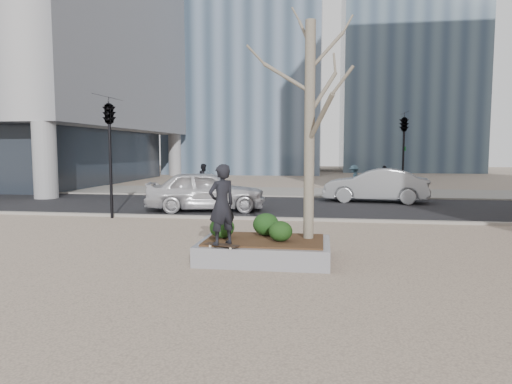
# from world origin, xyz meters

# --- Properties ---
(ground) EXTENTS (120.00, 120.00, 0.00)m
(ground) POSITION_xyz_m (0.00, 0.00, 0.00)
(ground) COLOR tan
(ground) RESTS_ON ground
(street) EXTENTS (60.00, 8.00, 0.02)m
(street) POSITION_xyz_m (0.00, 10.00, 0.01)
(street) COLOR black
(street) RESTS_ON ground
(far_sidewalk) EXTENTS (60.00, 6.00, 0.02)m
(far_sidewalk) POSITION_xyz_m (0.00, 17.00, 0.01)
(far_sidewalk) COLOR gray
(far_sidewalk) RESTS_ON ground
(planter) EXTENTS (3.00, 2.00, 0.45)m
(planter) POSITION_xyz_m (1.00, 0.00, 0.23)
(planter) COLOR gray
(planter) RESTS_ON ground
(planter_mulch) EXTENTS (2.70, 1.70, 0.04)m
(planter_mulch) POSITION_xyz_m (1.00, 0.00, 0.47)
(planter_mulch) COLOR #382314
(planter_mulch) RESTS_ON planter
(sycamore_tree) EXTENTS (2.80, 2.80, 6.60)m
(sycamore_tree) POSITION_xyz_m (2.00, 0.30, 3.79)
(sycamore_tree) COLOR gray
(sycamore_tree) RESTS_ON planter_mulch
(shrub_left) EXTENTS (0.59, 0.59, 0.50)m
(shrub_left) POSITION_xyz_m (-0.01, -0.01, 0.74)
(shrub_left) COLOR #183310
(shrub_left) RESTS_ON planter_mulch
(shrub_middle) EXTENTS (0.64, 0.64, 0.54)m
(shrub_middle) POSITION_xyz_m (0.97, 0.47, 0.76)
(shrub_middle) COLOR #123914
(shrub_middle) RESTS_ON planter_mulch
(shrub_right) EXTENTS (0.54, 0.54, 0.46)m
(shrub_right) POSITION_xyz_m (1.39, -0.19, 0.72)
(shrub_right) COLOR black
(shrub_right) RESTS_ON planter_mulch
(skateboard) EXTENTS (0.80, 0.45, 0.08)m
(skateboard) POSITION_xyz_m (0.18, -0.88, 0.49)
(skateboard) COLOR black
(skateboard) RESTS_ON planter
(skateboarder) EXTENTS (0.74, 0.74, 1.74)m
(skateboarder) POSITION_xyz_m (0.18, -0.88, 1.39)
(skateboarder) COLOR black
(skateboarder) RESTS_ON skateboard
(police_car) EXTENTS (5.20, 2.89, 1.67)m
(police_car) POSITION_xyz_m (-2.48, 7.97, 0.86)
(police_car) COLOR silver
(police_car) RESTS_ON street
(car_silver) EXTENTS (5.11, 2.32, 1.63)m
(car_silver) POSITION_xyz_m (4.84, 12.24, 0.83)
(car_silver) COLOR gray
(car_silver) RESTS_ON street
(pedestrian_a) EXTENTS (0.73, 0.88, 1.68)m
(pedestrian_a) POSITION_xyz_m (-4.83, 16.50, 0.86)
(pedestrian_a) COLOR black
(pedestrian_a) RESTS_ON far_sidewalk
(pedestrian_b) EXTENTS (0.96, 1.20, 1.62)m
(pedestrian_b) POSITION_xyz_m (4.15, 17.14, 0.83)
(pedestrian_b) COLOR #3E5E71
(pedestrian_b) RESTS_ON far_sidewalk
(pedestrian_c) EXTENTS (1.04, 0.67, 1.65)m
(pedestrian_c) POSITION_xyz_m (5.67, 15.42, 0.85)
(pedestrian_c) COLOR black
(pedestrian_c) RESTS_ON far_sidewalk
(traffic_light_near) EXTENTS (0.60, 2.48, 4.50)m
(traffic_light_near) POSITION_xyz_m (-5.50, 5.60, 2.25)
(traffic_light_near) COLOR black
(traffic_light_near) RESTS_ON ground
(traffic_light_far) EXTENTS (0.60, 2.48, 4.50)m
(traffic_light_far) POSITION_xyz_m (6.50, 14.60, 2.25)
(traffic_light_far) COLOR black
(traffic_light_far) RESTS_ON ground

